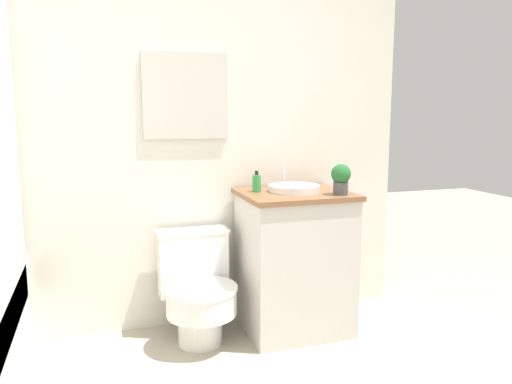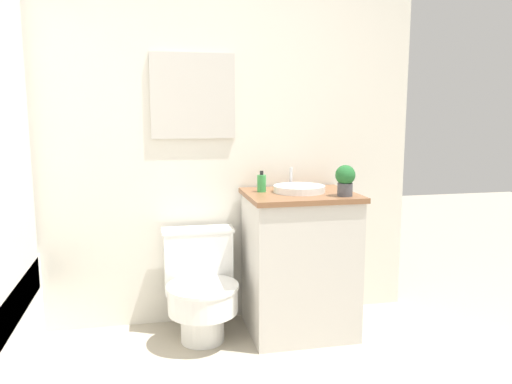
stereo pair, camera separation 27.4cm
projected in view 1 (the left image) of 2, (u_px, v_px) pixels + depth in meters
wall_back at (139, 127)px, 2.96m from camera, size 3.41×0.07×2.50m
toilet at (198, 290)px, 2.92m from camera, size 0.43×0.53×0.64m
vanity at (294, 261)px, 3.06m from camera, size 0.65×0.56×0.86m
sink at (294, 188)px, 3.01m from camera, size 0.31×0.35×0.13m
soap_bottle at (257, 183)px, 2.99m from camera, size 0.05×0.05×0.13m
potted_plant at (341, 178)px, 2.88m from camera, size 0.11×0.11×0.18m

